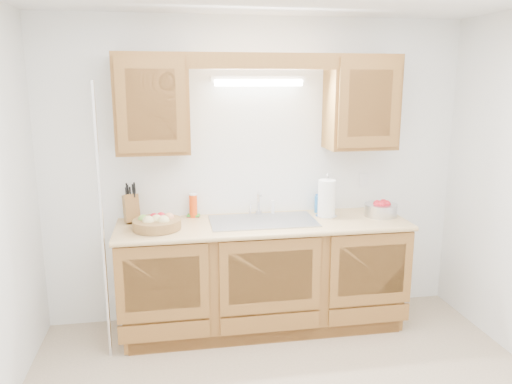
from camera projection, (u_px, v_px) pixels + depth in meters
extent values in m
cube|color=white|center=(257.00, 172.00, 4.18)|extent=(3.50, 0.02, 2.50)
cube|color=white|center=(455.00, 373.00, 1.29)|extent=(3.50, 0.02, 2.50)
cube|color=brown|center=(263.00, 276.00, 4.07)|extent=(2.20, 0.60, 0.86)
cube|color=#E8B77A|center=(263.00, 225.00, 3.96)|extent=(2.30, 0.63, 0.04)
cube|color=brown|center=(152.00, 104.00, 3.76)|extent=(0.55, 0.33, 0.75)
cube|color=brown|center=(361.00, 102.00, 4.04)|extent=(0.55, 0.33, 0.75)
cube|color=brown|center=(264.00, 61.00, 3.69)|extent=(2.20, 0.05, 0.12)
cylinder|color=white|center=(259.00, 83.00, 3.93)|extent=(0.70, 0.05, 0.05)
cube|color=white|center=(258.00, 79.00, 3.95)|extent=(0.76, 0.06, 0.05)
cube|color=#9E9EA3|center=(263.00, 221.00, 3.97)|extent=(0.84, 0.46, 0.01)
cube|color=#9E9EA3|center=(237.00, 232.00, 3.96)|extent=(0.39, 0.40, 0.16)
cube|color=#9E9EA3|center=(289.00, 230.00, 4.02)|extent=(0.39, 0.40, 0.16)
cylinder|color=silver|center=(259.00, 213.00, 4.16)|extent=(0.06, 0.06, 0.04)
cylinder|color=silver|center=(259.00, 203.00, 4.14)|extent=(0.02, 0.02, 0.16)
cylinder|color=silver|center=(260.00, 194.00, 4.08)|extent=(0.02, 0.12, 0.02)
cylinder|color=white|center=(273.00, 207.00, 4.17)|extent=(0.03, 0.03, 0.12)
cylinder|color=silver|center=(102.00, 226.00, 3.49)|extent=(0.03, 0.03, 2.00)
cube|color=white|center=(364.00, 180.00, 4.35)|extent=(0.08, 0.01, 0.12)
cylinder|color=olive|center=(157.00, 224.00, 3.76)|extent=(0.48, 0.48, 0.07)
sphere|color=#D8C67F|center=(148.00, 222.00, 3.70)|extent=(0.09, 0.09, 0.09)
sphere|color=#D8C67F|center=(163.00, 221.00, 3.71)|extent=(0.09, 0.09, 0.09)
sphere|color=tan|center=(169.00, 218.00, 3.80)|extent=(0.08, 0.08, 0.08)
sphere|color=red|center=(154.00, 218.00, 3.81)|extent=(0.08, 0.08, 0.08)
sphere|color=#72A53F|center=(143.00, 220.00, 3.76)|extent=(0.08, 0.08, 0.08)
sphere|color=#D8C67F|center=(157.00, 220.00, 3.74)|extent=(0.09, 0.09, 0.09)
sphere|color=red|center=(161.00, 217.00, 3.84)|extent=(0.08, 0.08, 0.08)
cube|color=brown|center=(131.00, 208.00, 3.94)|extent=(0.15, 0.20, 0.25)
cylinder|color=black|center=(126.00, 193.00, 3.89)|extent=(0.02, 0.04, 0.09)
cylinder|color=black|center=(130.00, 192.00, 3.90)|extent=(0.02, 0.04, 0.09)
cylinder|color=black|center=(134.00, 192.00, 3.90)|extent=(0.02, 0.04, 0.09)
cylinder|color=black|center=(128.00, 190.00, 3.93)|extent=(0.02, 0.04, 0.09)
cylinder|color=black|center=(133.00, 190.00, 3.93)|extent=(0.02, 0.04, 0.09)
cylinder|color=black|center=(127.00, 189.00, 3.95)|extent=(0.02, 0.04, 0.09)
cylinder|color=black|center=(135.00, 188.00, 3.96)|extent=(0.02, 0.04, 0.09)
cylinder|color=#F2470D|center=(193.00, 206.00, 4.08)|extent=(0.07, 0.07, 0.19)
cylinder|color=white|center=(193.00, 194.00, 4.06)|extent=(0.06, 0.06, 0.01)
imported|color=#2A7DD3|center=(321.00, 200.00, 4.24)|extent=(0.13, 0.13, 0.22)
cube|color=#CC333F|center=(193.00, 217.00, 4.11)|extent=(0.11, 0.09, 0.01)
cube|color=green|center=(193.00, 216.00, 4.11)|extent=(0.11, 0.09, 0.02)
cylinder|color=silver|center=(326.00, 216.00, 4.11)|extent=(0.18, 0.18, 0.01)
cylinder|color=silver|center=(327.00, 196.00, 4.07)|extent=(0.02, 0.02, 0.35)
cylinder|color=white|center=(327.00, 198.00, 4.08)|extent=(0.18, 0.18, 0.30)
sphere|color=silver|center=(327.00, 175.00, 4.04)|extent=(0.02, 0.02, 0.02)
cylinder|color=silver|center=(381.00, 210.00, 4.13)|extent=(0.30, 0.30, 0.10)
sphere|color=red|center=(377.00, 204.00, 4.11)|extent=(0.07, 0.07, 0.07)
sphere|color=red|center=(383.00, 203.00, 4.14)|extent=(0.07, 0.07, 0.07)
sphere|color=red|center=(382.00, 205.00, 4.09)|extent=(0.07, 0.07, 0.07)
sphere|color=red|center=(387.00, 204.00, 4.10)|extent=(0.07, 0.07, 0.07)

